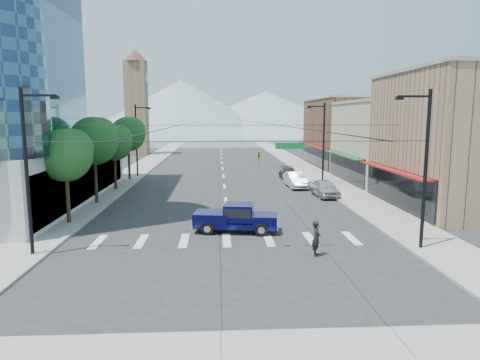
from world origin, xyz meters
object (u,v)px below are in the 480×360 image
at_px(parked_car_near, 325,188).
at_px(parked_car_mid, 296,180).
at_px(pickup_truck, 235,217).
at_px(parked_car_far, 288,173).
at_px(pedestrian, 316,238).

relative_size(parked_car_near, parked_car_mid, 0.95).
bearing_deg(parked_car_mid, parked_car_near, -74.55).
bearing_deg(pickup_truck, parked_car_far, 80.62).
height_order(pedestrian, parked_car_near, pedestrian).
bearing_deg(parked_car_near, pickup_truck, -130.31).
xyz_separation_m(pickup_truck, pedestrian, (4.18, -5.12, 0.01)).
bearing_deg(parked_car_near, pedestrian, -109.27).
bearing_deg(pedestrian, pickup_truck, 54.57).
relative_size(pedestrian, parked_car_mid, 0.39).
xyz_separation_m(pickup_truck, parked_car_near, (8.98, 12.08, -0.17)).
xyz_separation_m(pedestrian, parked_car_mid, (3.00, 22.56, -0.16)).
height_order(pickup_truck, parked_car_near, pickup_truck).
relative_size(pickup_truck, pedestrian, 2.93).
xyz_separation_m(parked_car_mid, parked_car_far, (0.26, 6.27, -0.13)).
bearing_deg(pedestrian, parked_car_far, 8.91).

